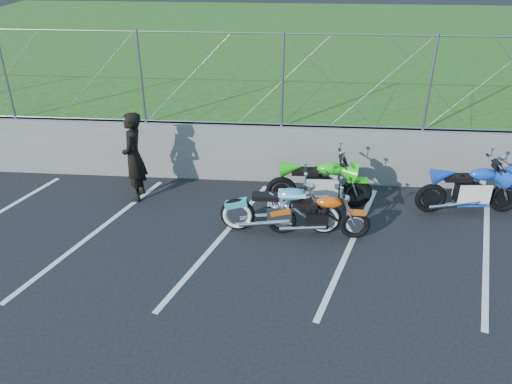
# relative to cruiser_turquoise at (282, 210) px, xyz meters

# --- Properties ---
(ground) EXTENTS (90.00, 90.00, 0.00)m
(ground) POSITION_rel_cruiser_turquoise_xyz_m (-1.11, -1.33, -0.45)
(ground) COLOR black
(ground) RESTS_ON ground
(retaining_wall) EXTENTS (30.00, 0.22, 1.30)m
(retaining_wall) POSITION_rel_cruiser_turquoise_xyz_m (-1.11, 2.17, 0.20)
(retaining_wall) COLOR #63645F
(retaining_wall) RESTS_ON ground
(grass_field) EXTENTS (30.00, 20.00, 1.30)m
(grass_field) POSITION_rel_cruiser_turquoise_xyz_m (-1.11, 12.17, 0.20)
(grass_field) COLOR #215015
(grass_field) RESTS_ON ground
(chain_link_fence) EXTENTS (28.00, 0.03, 2.00)m
(chain_link_fence) POSITION_rel_cruiser_turquoise_xyz_m (-1.11, 2.17, 1.85)
(chain_link_fence) COLOR gray
(chain_link_fence) RESTS_ON retaining_wall
(parking_lines) EXTENTS (18.29, 4.31, 0.01)m
(parking_lines) POSITION_rel_cruiser_turquoise_xyz_m (0.09, -0.33, -0.45)
(parking_lines) COLOR silver
(parking_lines) RESTS_ON ground
(cruiser_turquoise) EXTENTS (2.28, 0.72, 1.13)m
(cruiser_turquoise) POSITION_rel_cruiser_turquoise_xyz_m (0.00, 0.00, 0.00)
(cruiser_turquoise) COLOR black
(cruiser_turquoise) RESTS_ON ground
(naked_orange) EXTENTS (1.91, 0.65, 0.95)m
(naked_orange) POSITION_rel_cruiser_turquoise_xyz_m (0.69, -0.10, -0.05)
(naked_orange) COLOR black
(naked_orange) RESTS_ON ground
(sportbike_green) EXTENTS (2.17, 0.77, 1.12)m
(sportbike_green) POSITION_rel_cruiser_turquoise_xyz_m (0.74, 1.03, 0.03)
(sportbike_green) COLOR black
(sportbike_green) RESTS_ON ground
(sportbike_blue) EXTENTS (2.13, 0.76, 1.10)m
(sportbike_blue) POSITION_rel_cruiser_turquoise_xyz_m (3.72, 1.04, 0.02)
(sportbike_blue) COLOR black
(sportbike_blue) RESTS_ON ground
(person_standing) EXTENTS (0.50, 0.72, 1.90)m
(person_standing) POSITION_rel_cruiser_turquoise_xyz_m (-3.10, 1.07, 0.49)
(person_standing) COLOR black
(person_standing) RESTS_ON ground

